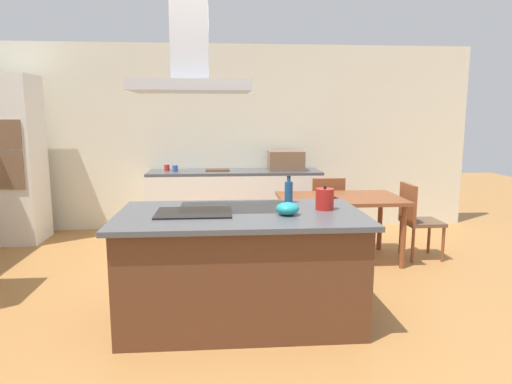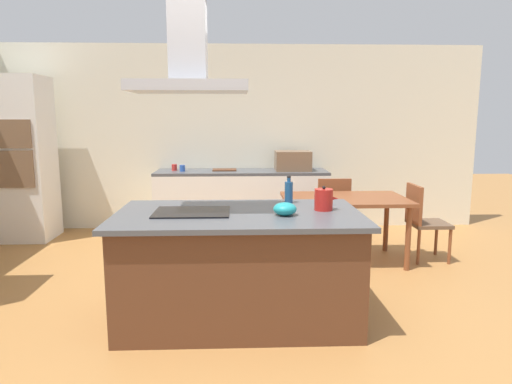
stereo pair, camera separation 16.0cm
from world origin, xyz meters
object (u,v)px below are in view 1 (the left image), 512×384
olive_oil_bottle (289,191)px  dining_table (340,204)px  wall_oven_stack (12,160)px  mixing_bowl (288,209)px  coffee_mug_blue (175,169)px  chair_at_right_end (416,216)px  tea_kettle (325,199)px  cooktop (194,213)px  countertop_microwave (286,161)px  range_hood (190,58)px  cutting_board (218,170)px  coffee_mug_red (167,168)px  chair_facing_back_wall (326,206)px

olive_oil_bottle → dining_table: size_ratio=0.17×
wall_oven_stack → mixing_bowl: bearing=-40.3°
coffee_mug_blue → dining_table: bearing=-33.9°
mixing_bowl → chair_at_right_end: size_ratio=0.21×
tea_kettle → olive_oil_bottle: size_ratio=0.84×
cooktop → wall_oven_stack: (-2.53, 2.65, 0.20)m
tea_kettle → countertop_microwave: bearing=88.4°
olive_oil_bottle → dining_table: 1.39m
chair_at_right_end → range_hood: range_hood is taller
cooktop → tea_kettle: tea_kettle is taller
cutting_board → range_hood: range_hood is taller
dining_table → chair_at_right_end: size_ratio=1.57×
tea_kettle → countertop_microwave: (0.08, 2.82, 0.05)m
dining_table → range_hood: 2.62m
olive_oil_bottle → countertop_microwave: bearing=82.4°
cooktop → coffee_mug_red: coffee_mug_red is taller
olive_oil_bottle → countertop_microwave: size_ratio=0.48×
dining_table → range_hood: (-1.59, -1.50, 1.43)m
olive_oil_bottle → mixing_bowl: size_ratio=1.31×
cooktop → olive_oil_bottle: (0.82, 0.39, 0.10)m
olive_oil_bottle → chair_at_right_end: size_ratio=0.27×
range_hood → wall_oven_stack: bearing=133.7°
chair_facing_back_wall → chair_at_right_end: size_ratio=1.00×
wall_oven_stack → chair_at_right_end: 5.20m
coffee_mug_blue → range_hood: size_ratio=0.10×
olive_oil_bottle → wall_oven_stack: size_ratio=0.11×
countertop_microwave → tea_kettle: bearing=-91.6°
cooktop → dining_table: size_ratio=0.43×
olive_oil_bottle → coffee_mug_red: size_ratio=2.68×
mixing_bowl → chair_facing_back_wall: 2.48m
cutting_board → cooktop: bearing=-93.5°
chair_at_right_end → cooktop: bearing=-149.2°
tea_kettle → countertop_microwave: size_ratio=0.41×
olive_oil_bottle → coffee_mug_blue: 2.75m
cutting_board → olive_oil_bottle: bearing=-75.7°
tea_kettle → cutting_board: (-0.90, 2.87, -0.08)m
coffee_mug_red → coffee_mug_blue: same height
wall_oven_stack → dining_table: 4.30m
tea_kettle → coffee_mug_red: 3.31m
coffee_mug_red → coffee_mug_blue: 0.16m
cooktop → cutting_board: size_ratio=1.76×
wall_oven_stack → range_hood: range_hood is taller
coffee_mug_blue → wall_oven_stack: wall_oven_stack is taller
coffee_mug_blue → chair_at_right_end: coffee_mug_blue is taller
cooktop → countertop_microwave: (1.16, 2.88, 0.13)m
dining_table → tea_kettle: bearing=-109.8°
cooktop → range_hood: range_hood is taller
range_hood → chair_at_right_end: bearing=30.8°
coffee_mug_red → cutting_board: 0.72m
chair_at_right_end → cutting_board: bearing=148.4°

